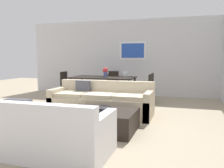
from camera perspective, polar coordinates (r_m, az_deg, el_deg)
The scene contains 15 objects.
ground_plane at distance 5.32m, azimuth -3.88°, elevation -8.18°, with size 18.00×18.00×0.00m, color tan.
back_wall_unit at distance 8.48m, azimuth 6.54°, elevation 6.35°, with size 8.40×0.09×2.70m.
sofa_beige at distance 5.56m, azimuth -2.54°, elevation -4.46°, with size 2.37×0.90×0.78m.
loveseat_white at distance 3.35m, azimuth -14.14°, elevation -11.73°, with size 1.52×0.90×0.78m.
coffee_table at distance 4.37m, azimuth -2.87°, elevation -8.77°, with size 1.29×0.95×0.38m.
decorative_bowl at distance 4.27m, azimuth -2.46°, elevation -5.99°, with size 0.34×0.34×0.07m.
dining_table at distance 7.38m, azimuth -2.16°, elevation 1.24°, with size 1.96×0.99×0.75m.
dining_chair_left_far at distance 8.15m, azimuth -10.88°, elevation 0.31°, with size 0.44×0.44×0.88m.
dining_chair_right_far at distance 7.28m, azimuth 8.80°, elevation -0.33°, with size 0.44×0.44×0.88m.
dining_chair_head at distance 8.25m, azimuth -0.09°, elevation 0.49°, with size 0.44×0.44×0.88m.
dining_chair_right_near at distance 6.84m, azimuth 8.26°, elevation -0.73°, with size 0.44×0.44×0.88m.
wine_glass_right_far at distance 7.28m, azimuth 3.49°, elevation 2.70°, with size 0.08×0.08×0.18m.
wine_glass_right_near at distance 7.04m, azimuth 3.02°, elevation 2.58°, with size 0.07×0.07×0.19m.
wine_glass_head at distance 7.78m, azimuth -1.10°, elevation 2.73°, with size 0.08×0.08×0.15m.
centerpiece_vase at distance 7.32m, azimuth -1.62°, elevation 3.03°, with size 0.16×0.16×0.30m.
Camera 1 is at (1.84, -4.81, 1.31)m, focal length 37.76 mm.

